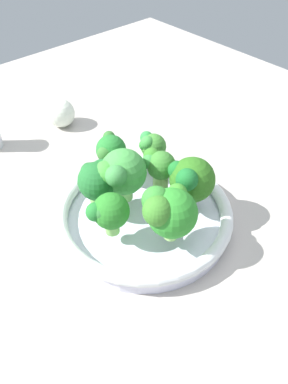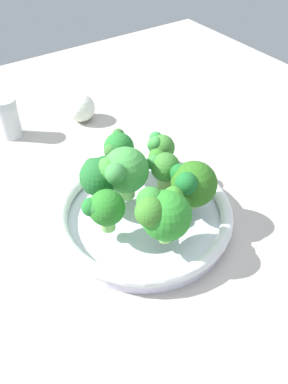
{
  "view_description": "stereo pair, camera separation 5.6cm",
  "coord_description": "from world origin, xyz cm",
  "px_view_note": "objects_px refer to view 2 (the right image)",
  "views": [
    {
      "loc": [
        -31.52,
        24.23,
        43.99
      ],
      "look_at": [
        -0.82,
        -3.3,
        6.38
      ],
      "focal_mm": 36.99,
      "sensor_mm": 36.0,
      "label": 1
    },
    {
      "loc": [
        -34.95,
        19.83,
        43.99
      ],
      "look_at": [
        -0.82,
        -3.3,
        6.38
      ],
      "focal_mm": 36.99,
      "sensor_mm": 36.0,
      "label": 2
    }
  ],
  "objects_px": {
    "bowl": "(144,215)",
    "pepper_shaker": "(9,118)",
    "broccoli_floret_2": "(118,149)",
    "broccoli_floret_4": "(123,171)",
    "broccoli_floret_1": "(100,176)",
    "garlic_bulb": "(81,108)",
    "broccoli_floret_5": "(162,213)",
    "broccoli_floret_6": "(105,209)",
    "broccoli_floret_0": "(160,148)",
    "broccoli_floret_7": "(192,184)",
    "broccoli_floret_3": "(163,167)"
  },
  "relations": [
    {
      "from": "broccoli_floret_1",
      "to": "garlic_bulb",
      "type": "bearing_deg",
      "value": -20.95
    },
    {
      "from": "broccoli_floret_1",
      "to": "broccoli_floret_5",
      "type": "height_order",
      "value": "broccoli_floret_5"
    },
    {
      "from": "bowl",
      "to": "broccoli_floret_1",
      "type": "distance_m",
      "value": 0.09
    },
    {
      "from": "broccoli_floret_2",
      "to": "broccoli_floret_4",
      "type": "xyz_separation_m",
      "value": [
        -0.06,
        0.03,
        0.01
      ]
    },
    {
      "from": "broccoli_floret_1",
      "to": "broccoli_floret_3",
      "type": "bearing_deg",
      "value": -109.25
    },
    {
      "from": "bowl",
      "to": "broccoli_floret_5",
      "type": "height_order",
      "value": "broccoli_floret_5"
    },
    {
      "from": "broccoli_floret_1",
      "to": "pepper_shaker",
      "type": "bearing_deg",
      "value": 7.9
    },
    {
      "from": "broccoli_floret_2",
      "to": "broccoli_floret_7",
      "type": "xyz_separation_m",
      "value": [
        -0.13,
        -0.04,
        0.0
      ]
    },
    {
      "from": "broccoli_floret_5",
      "to": "broccoli_floret_2",
      "type": "bearing_deg",
      "value": -11.26
    },
    {
      "from": "pepper_shaker",
      "to": "broccoli_floret_4",
      "type": "bearing_deg",
      "value": -167.22
    },
    {
      "from": "broccoli_floret_6",
      "to": "pepper_shaker",
      "type": "height_order",
      "value": "broccoli_floret_6"
    },
    {
      "from": "broccoli_floret_4",
      "to": "broccoli_floret_6",
      "type": "xyz_separation_m",
      "value": [
        -0.04,
        0.05,
        -0.01
      ]
    },
    {
      "from": "broccoli_floret_6",
      "to": "broccoli_floret_1",
      "type": "bearing_deg",
      "value": -23.45
    },
    {
      "from": "bowl",
      "to": "broccoli_floret_5",
      "type": "relative_size",
      "value": 3.25
    },
    {
      "from": "broccoli_floret_2",
      "to": "garlic_bulb",
      "type": "height_order",
      "value": "broccoli_floret_2"
    },
    {
      "from": "broccoli_floret_4",
      "to": "pepper_shaker",
      "type": "distance_m",
      "value": 0.31
    },
    {
      "from": "broccoli_floret_0",
      "to": "pepper_shaker",
      "type": "xyz_separation_m",
      "value": [
        0.27,
        0.16,
        -0.03
      ]
    },
    {
      "from": "broccoli_floret_4",
      "to": "garlic_bulb",
      "type": "bearing_deg",
      "value": -14.27
    },
    {
      "from": "bowl",
      "to": "broccoli_floret_4",
      "type": "distance_m",
      "value": 0.08
    },
    {
      "from": "broccoli_floret_5",
      "to": "pepper_shaker",
      "type": "xyz_separation_m",
      "value": [
        0.4,
        0.07,
        -0.04
      ]
    },
    {
      "from": "broccoli_floret_4",
      "to": "pepper_shaker",
      "type": "relative_size",
      "value": 1.05
    },
    {
      "from": "bowl",
      "to": "broccoli_floret_3",
      "type": "relative_size",
      "value": 4.15
    },
    {
      "from": "broccoli_floret_1",
      "to": "broccoli_floret_7",
      "type": "relative_size",
      "value": 0.98
    },
    {
      "from": "broccoli_floret_1",
      "to": "broccoli_floret_5",
      "type": "xyz_separation_m",
      "value": [
        -0.12,
        -0.03,
        0.01
      ]
    },
    {
      "from": "broccoli_floret_0",
      "to": "broccoli_floret_5",
      "type": "distance_m",
      "value": 0.16
    },
    {
      "from": "broccoli_floret_5",
      "to": "broccoli_floret_6",
      "type": "height_order",
      "value": "broccoli_floret_5"
    },
    {
      "from": "broccoli_floret_5",
      "to": "pepper_shaker",
      "type": "distance_m",
      "value": 0.41
    },
    {
      "from": "broccoli_floret_4",
      "to": "broccoli_floret_6",
      "type": "distance_m",
      "value": 0.07
    },
    {
      "from": "broccoli_floret_3",
      "to": "broccoli_floret_4",
      "type": "xyz_separation_m",
      "value": [
        0.01,
        0.06,
        0.01
      ]
    },
    {
      "from": "broccoli_floret_0",
      "to": "broccoli_floret_4",
      "type": "distance_m",
      "value": 0.09
    },
    {
      "from": "broccoli_floret_0",
      "to": "broccoli_floret_2",
      "type": "height_order",
      "value": "broccoli_floret_2"
    },
    {
      "from": "broccoli_floret_2",
      "to": "bowl",
      "type": "bearing_deg",
      "value": 170.01
    },
    {
      "from": "broccoli_floret_6",
      "to": "pepper_shaker",
      "type": "distance_m",
      "value": 0.35
    },
    {
      "from": "broccoli_floret_5",
      "to": "broccoli_floret_3",
      "type": "bearing_deg",
      "value": -36.84
    },
    {
      "from": "broccoli_floret_3",
      "to": "garlic_bulb",
      "type": "distance_m",
      "value": 0.3
    },
    {
      "from": "broccoli_floret_0",
      "to": "broccoli_floret_7",
      "type": "bearing_deg",
      "value": 170.44
    },
    {
      "from": "broccoli_floret_3",
      "to": "broccoli_floret_4",
      "type": "distance_m",
      "value": 0.06
    },
    {
      "from": "broccoli_floret_4",
      "to": "broccoli_floret_7",
      "type": "height_order",
      "value": "broccoli_floret_4"
    },
    {
      "from": "broccoli_floret_6",
      "to": "garlic_bulb",
      "type": "height_order",
      "value": "broccoli_floret_6"
    },
    {
      "from": "bowl",
      "to": "broccoli_floret_1",
      "type": "xyz_separation_m",
      "value": [
        0.05,
        0.04,
        0.06
      ]
    },
    {
      "from": "broccoli_floret_1",
      "to": "broccoli_floret_4",
      "type": "bearing_deg",
      "value": -120.64
    },
    {
      "from": "broccoli_floret_1",
      "to": "broccoli_floret_3",
      "type": "xyz_separation_m",
      "value": [
        -0.03,
        -0.09,
        -0.0
      ]
    },
    {
      "from": "broccoli_floret_3",
      "to": "broccoli_floret_2",
      "type": "bearing_deg",
      "value": 22.33
    },
    {
      "from": "broccoli_floret_6",
      "to": "broccoli_floret_2",
      "type": "bearing_deg",
      "value": -39.14
    },
    {
      "from": "bowl",
      "to": "pepper_shaker",
      "type": "height_order",
      "value": "pepper_shaker"
    },
    {
      "from": "bowl",
      "to": "garlic_bulb",
      "type": "xyz_separation_m",
      "value": [
        0.31,
        -0.06,
        0.01
      ]
    },
    {
      "from": "broccoli_floret_2",
      "to": "broccoli_floret_5",
      "type": "distance_m",
      "value": 0.16
    },
    {
      "from": "broccoli_floret_4",
      "to": "broccoli_floret_7",
      "type": "bearing_deg",
      "value": -133.95
    },
    {
      "from": "broccoli_floret_2",
      "to": "broccoli_floret_1",
      "type": "bearing_deg",
      "value": 127.44
    },
    {
      "from": "broccoli_floret_3",
      "to": "broccoli_floret_5",
      "type": "distance_m",
      "value": 0.11
    }
  ]
}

